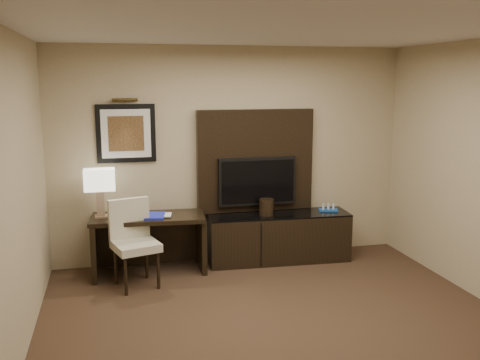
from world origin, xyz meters
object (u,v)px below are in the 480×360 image
object	(u,v)px
credenza	(279,237)
ice_bucket	(266,207)
desk	(149,245)
desk_phone	(129,213)
tv	(257,181)
desk_chair	(136,245)
table_lamp	(100,192)
minibar_tray	(328,207)

from	to	relation	value
credenza	ice_bucket	distance (m)	0.44
desk	desk_phone	distance (m)	0.46
desk	ice_bucket	world-z (taller)	ice_bucket
tv	ice_bucket	size ratio (longest dim) A/B	4.92
desk_chair	table_lamp	xyz separation A→B (m)	(-0.37, 0.47, 0.53)
desk	minibar_tray	bearing A→B (deg)	6.44
table_lamp	ice_bucket	size ratio (longest dim) A/B	2.98
desk	tv	bearing A→B (deg)	13.42
tv	credenza	bearing A→B (deg)	-29.50
desk_chair	table_lamp	world-z (taller)	table_lamp
tv	minibar_tray	size ratio (longest dim) A/B	4.14
credenza	desk_phone	size ratio (longest dim) A/B	9.06
desk_phone	minibar_tray	size ratio (longest dim) A/B	0.82
credenza	desk_chair	xyz separation A→B (m)	(-1.81, -0.47, 0.18)
table_lamp	desk_phone	xyz separation A→B (m)	(0.32, -0.07, -0.25)
ice_bucket	credenza	bearing A→B (deg)	6.53
credenza	table_lamp	world-z (taller)	table_lamp
ice_bucket	minibar_tray	world-z (taller)	ice_bucket
desk	minibar_tray	distance (m)	2.33
desk_phone	ice_bucket	bearing A→B (deg)	0.41
credenza	desk_phone	bearing A→B (deg)	-174.37
tv	desk_phone	xyz separation A→B (m)	(-1.61, -0.22, -0.26)
desk	tv	xyz separation A→B (m)	(1.40, 0.21, 0.67)
desk	table_lamp	size ratio (longest dim) A/B	2.18
credenza	desk	bearing A→B (deg)	-174.36
desk_chair	table_lamp	distance (m)	0.79
tv	minibar_tray	bearing A→B (deg)	-8.93
table_lamp	desk_chair	bearing A→B (deg)	-51.88
tv	desk_phone	distance (m)	1.65
desk_phone	ice_bucket	distance (m)	1.69
desk	desk_chair	xyz separation A→B (m)	(-0.17, -0.40, 0.13)
credenza	desk_phone	world-z (taller)	desk_phone
tv	desk_chair	bearing A→B (deg)	-158.52
credenza	ice_bucket	bearing A→B (deg)	-170.42
table_lamp	minibar_tray	distance (m)	2.86
desk	ice_bucket	distance (m)	1.52
credenza	table_lamp	size ratio (longest dim) A/B	2.95
desk	desk_chair	distance (m)	0.45
credenza	minibar_tray	distance (m)	0.75
desk_chair	minibar_tray	world-z (taller)	desk_chair
table_lamp	desk_phone	distance (m)	0.41
desk_phone	ice_bucket	size ratio (longest dim) A/B	0.97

